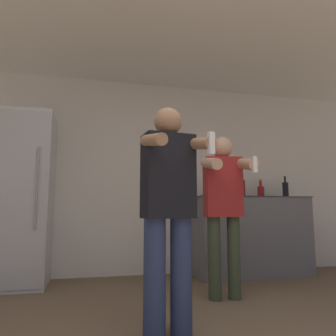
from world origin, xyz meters
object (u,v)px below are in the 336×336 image
Objects in this scene: person_woman_foreground at (168,208)px; person_man_side at (224,199)px; bottle_tall_gin at (243,187)px; bottle_amber_bourbon at (285,189)px; refrigerator at (23,198)px; bottle_dark_rum at (211,190)px; bottle_green_wine at (261,191)px; bottle_red_label at (218,189)px.

person_man_side is (0.73, 0.76, 0.09)m from person_woman_foreground.
bottle_tall_gin is 0.65m from bottle_amber_bourbon.
refrigerator reaches higher than person_man_side.
refrigerator reaches higher than bottle_dark_rum.
refrigerator reaches higher than person_woman_foreground.
person_man_side is at bearing -141.66° from bottle_amber_bourbon.
person_woman_foreground is (-1.48, -1.87, -0.29)m from bottle_tall_gin.
person_man_side reaches higher than bottle_dark_rum.
bottle_amber_bourbon is at bearing 41.22° from person_woman_foreground.
bottle_tall_gin is 1.30× the size of bottle_green_wine.
bottle_amber_bourbon is at bearing 0.00° from bottle_red_label.
refrigerator is 2.28m from bottle_dark_rum.
bottle_tall_gin is 1.12× the size of bottle_red_label.
refrigerator is 2.18m from person_woman_foreground.
bottle_dark_rum is 1.11m from bottle_amber_bourbon.
bottle_dark_rum is 0.17× the size of person_woman_foreground.
bottle_green_wine is at bearing 47.29° from person_man_side.
bottle_red_label is 0.19× the size of person_man_side.
bottle_dark_rum is (-0.46, -0.00, -0.04)m from bottle_tall_gin.
refrigerator is 1.24× the size of person_man_side.
bottle_green_wine is 0.73m from bottle_dark_rum.
person_man_side reaches higher than person_woman_foreground.
person_man_side is at bearing -105.11° from bottle_dark_rum.
bottle_tall_gin is 0.46m from bottle_dark_rum.
bottle_tall_gin is at bearing -180.00° from bottle_amber_bourbon.
person_man_side is (1.97, -1.02, -0.03)m from refrigerator.
bottle_red_label is at bearing 180.00° from bottle_tall_gin.
person_man_side is (-0.41, -1.11, -0.18)m from bottle_red_label.
bottle_dark_rum is 0.11m from bottle_red_label.
bottle_dark_rum is 1.16m from person_man_side.
bottle_red_label is 2.20m from person_woman_foreground.
bottle_red_label is (-1.00, -0.00, -0.01)m from bottle_amber_bourbon.
bottle_red_label is (-0.35, 0.00, -0.03)m from bottle_tall_gin.
bottle_amber_bourbon reaches higher than bottle_green_wine.
bottle_green_wine is 1.52m from person_man_side.
bottle_amber_bourbon is 0.20× the size of person_man_side.
bottle_red_label is at bearing -180.00° from bottle_amber_bourbon.
bottle_green_wine is 0.84× the size of bottle_amber_bourbon.
bottle_amber_bourbon is 0.20× the size of person_woman_foreground.
person_man_side is (-1.03, -1.11, -0.16)m from bottle_green_wine.
person_woman_foreground reaches higher than bottle_tall_gin.
bottle_green_wine is at bearing 0.00° from bottle_red_label.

